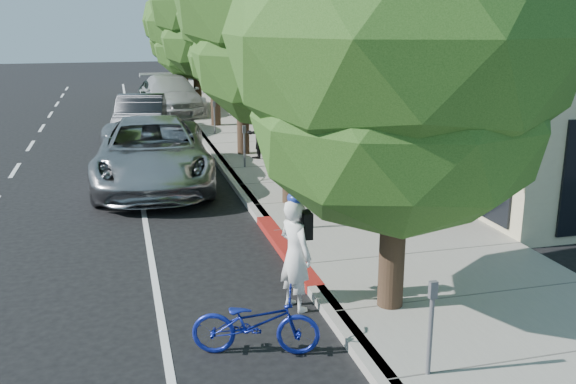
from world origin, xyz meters
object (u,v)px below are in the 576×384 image
object	(u,v)px
white_pickup	(170,95)
street_tree_0	(402,41)
dark_suv_far	(160,95)
street_tree_3	(213,5)
cyclist	(295,255)
street_tree_2	(241,18)
silver_suv	(152,153)
street_tree_5	(183,22)
street_tree_4	(195,23)
bicycle	(256,323)
dark_sedan	(141,117)
pedestrian	(258,133)

from	to	relation	value
white_pickup	street_tree_0	bearing A→B (deg)	-90.84
street_tree_0	dark_suv_far	xyz separation A→B (m)	(-1.89, 23.50, -3.36)
white_pickup	dark_suv_far	bearing A→B (deg)	112.64
street_tree_0	street_tree_3	world-z (taller)	street_tree_3
cyclist	dark_suv_far	bearing A→B (deg)	-22.65
street_tree_3	cyclist	xyz separation A→B (m)	(-1.38, -17.42, -4.09)
street_tree_2	silver_suv	xyz separation A→B (m)	(-3.10, -2.87, -3.56)
street_tree_5	cyclist	distance (m)	29.64
street_tree_4	street_tree_5	world-z (taller)	street_tree_4
street_tree_2	white_pickup	xyz separation A→B (m)	(-1.47, 10.67, -3.57)
street_tree_5	dark_suv_far	size ratio (longest dim) A/B	1.45
street_tree_3	street_tree_4	bearing A→B (deg)	90.00
white_pickup	street_tree_2	bearing A→B (deg)	-86.71
bicycle	dark_suv_far	bearing A→B (deg)	15.47
street_tree_3	street_tree_0	bearing A→B (deg)	-90.00
street_tree_0	white_pickup	bearing A→B (deg)	93.70
dark_sedan	dark_suv_far	xyz separation A→B (m)	(1.21, 7.00, 0.00)
street_tree_3	silver_suv	size ratio (longest dim) A/B	1.23
street_tree_5	street_tree_2	bearing A→B (deg)	-90.00
street_tree_4	bicycle	size ratio (longest dim) A/B	4.01
street_tree_4	silver_suv	distance (m)	15.55
street_tree_0	street_tree_5	distance (m)	30.00
street_tree_4	dark_sedan	distance (m)	8.80
cyclist	white_pickup	size ratio (longest dim) A/B	0.29
street_tree_3	bicycle	distance (m)	19.36
dark_suv_far	pedestrian	distance (m)	12.50
bicycle	white_pickup	distance (m)	23.36
cyclist	bicycle	world-z (taller)	cyclist
street_tree_3	dark_sedan	bearing A→B (deg)	-154.18
dark_sedan	dark_suv_far	size ratio (longest dim) A/B	1.03
silver_suv	dark_suv_far	size ratio (longest dim) A/B	1.36
dark_suv_far	pedestrian	xyz separation A→B (m)	(2.22, -12.30, 0.12)
street_tree_4	dark_suv_far	bearing A→B (deg)	-165.21
street_tree_3	bicycle	size ratio (longest dim) A/B	4.61
bicycle	white_pickup	xyz separation A→B (m)	(0.82, 23.35, 0.44)
street_tree_5	white_pickup	distance (m)	8.19
street_tree_5	silver_suv	distance (m)	21.36
street_tree_4	dark_sedan	bearing A→B (deg)	-112.46
street_tree_3	street_tree_4	xyz separation A→B (m)	(0.00, 6.00, -0.77)
street_tree_2	dark_sedan	distance (m)	6.57
street_tree_2	street_tree_5	size ratio (longest dim) A/B	1.02
street_tree_4	pedestrian	world-z (taller)	street_tree_4
bicycle	dark_sedan	xyz separation A→B (m)	(-0.81, 17.18, 0.36)
white_pickup	street_tree_3	bearing A→B (deg)	-77.10
silver_suv	dark_suv_far	world-z (taller)	silver_suv
street_tree_5	dark_sedan	size ratio (longest dim) A/B	1.41
cyclist	pedestrian	xyz separation A→B (m)	(1.71, 10.63, 0.03)
street_tree_0	bicycle	size ratio (longest dim) A/B	4.00
cyclist	pedestrian	bearing A→B (deg)	-33.08
street_tree_3	bicycle	bearing A→B (deg)	-97.00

